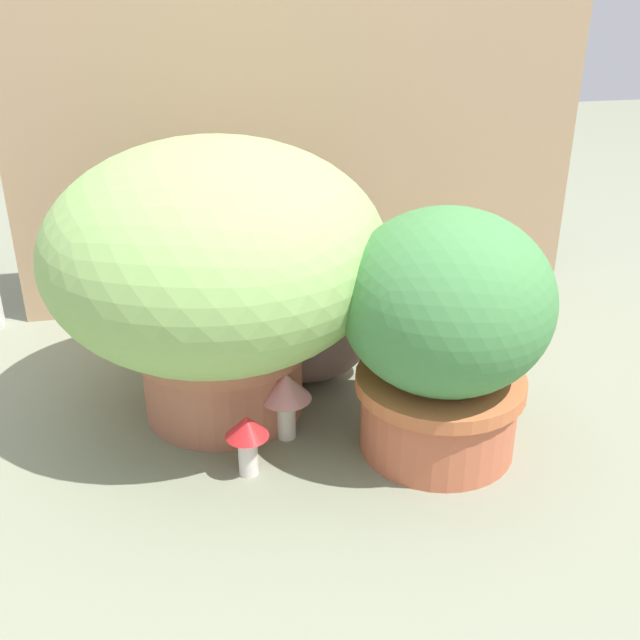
{
  "coord_description": "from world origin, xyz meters",
  "views": [
    {
      "loc": [
        -0.21,
        -1.08,
        0.74
      ],
      "look_at": [
        0.02,
        0.08,
        0.18
      ],
      "focal_mm": 42.52,
      "sensor_mm": 36.0,
      "label": 1
    }
  ],
  "objects_px": {
    "cat": "(317,322)",
    "leafy_planter": "(444,329)",
    "grass_planter": "(217,264)",
    "mushroom_ornament_pink": "(286,393)",
    "mushroom_ornament_red": "(247,435)"
  },
  "relations": [
    {
      "from": "cat",
      "to": "mushroom_ornament_pink",
      "type": "xyz_separation_m",
      "value": [
        -0.09,
        -0.19,
        -0.03
      ]
    },
    {
      "from": "leafy_planter",
      "to": "cat",
      "type": "relative_size",
      "value": 1.1
    },
    {
      "from": "grass_planter",
      "to": "mushroom_ornament_pink",
      "type": "xyz_separation_m",
      "value": [
        0.1,
        -0.12,
        -0.19
      ]
    },
    {
      "from": "leafy_planter",
      "to": "cat",
      "type": "xyz_separation_m",
      "value": [
        -0.15,
        0.26,
        -0.1
      ]
    },
    {
      "from": "leafy_planter",
      "to": "mushroom_ornament_pink",
      "type": "xyz_separation_m",
      "value": [
        -0.24,
        0.07,
        -0.13
      ]
    },
    {
      "from": "cat",
      "to": "leafy_planter",
      "type": "bearing_deg",
      "value": -60.23
    },
    {
      "from": "grass_planter",
      "to": "leafy_planter",
      "type": "xyz_separation_m",
      "value": [
        0.34,
        -0.19,
        -0.06
      ]
    },
    {
      "from": "grass_planter",
      "to": "leafy_planter",
      "type": "distance_m",
      "value": 0.39
    },
    {
      "from": "leafy_planter",
      "to": "cat",
      "type": "height_order",
      "value": "leafy_planter"
    },
    {
      "from": "grass_planter",
      "to": "mushroom_ornament_red",
      "type": "xyz_separation_m",
      "value": [
        0.02,
        -0.2,
        -0.21
      ]
    },
    {
      "from": "mushroom_ornament_red",
      "to": "mushroom_ornament_pink",
      "type": "bearing_deg",
      "value": 48.88
    },
    {
      "from": "grass_planter",
      "to": "mushroom_ornament_red",
      "type": "bearing_deg",
      "value": -84.28
    },
    {
      "from": "leafy_planter",
      "to": "mushroom_ornament_pink",
      "type": "bearing_deg",
      "value": 163.41
    },
    {
      "from": "leafy_planter",
      "to": "mushroom_ornament_red",
      "type": "xyz_separation_m",
      "value": [
        -0.32,
        -0.01,
        -0.15
      ]
    },
    {
      "from": "cat",
      "to": "mushroom_ornament_pink",
      "type": "height_order",
      "value": "cat"
    }
  ]
}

